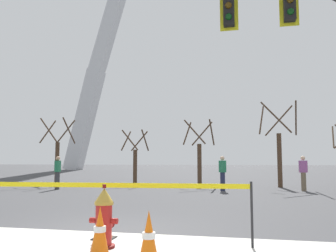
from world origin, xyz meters
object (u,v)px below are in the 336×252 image
fire_hydrant (104,218)px  traffic_cone_mid_sidewalk (149,240)px  traffic_cone_by_hydrant (105,218)px  pedestrian_walking_right (58,172)px  pedestrian_standing_center (223,173)px  monument_arch (225,8)px  traffic_cone_curb_edge (100,233)px  pedestrian_near_trees (303,173)px

fire_hydrant → traffic_cone_mid_sidewalk: 1.34m
traffic_cone_by_hydrant → pedestrian_walking_right: (-6.45, 9.78, 0.46)m
pedestrian_standing_center → pedestrian_walking_right: 7.88m
traffic_cone_by_hydrant → traffic_cone_mid_sidewalk: same height
monument_arch → traffic_cone_mid_sidewalk: bearing=-88.3°
traffic_cone_curb_edge → pedestrian_near_trees: bearing=70.1°
pedestrian_near_trees → traffic_cone_by_hydrant: bearing=-113.7°
fire_hydrant → monument_arch: monument_arch is taller
pedestrian_walking_right → pedestrian_standing_center: bearing=6.6°
pedestrian_near_trees → pedestrian_standing_center: bearing=-169.8°
traffic_cone_curb_edge → pedestrian_walking_right: bearing=122.0°
fire_hydrant → traffic_cone_curb_edge: fire_hydrant is taller
pedestrian_standing_center → pedestrian_near_trees: same height
fire_hydrant → pedestrian_walking_right: pedestrian_walking_right is taller
traffic_cone_mid_sidewalk → monument_arch: size_ratio=0.01×
traffic_cone_by_hydrant → pedestrian_near_trees: pedestrian_near_trees is taller
traffic_cone_by_hydrant → pedestrian_walking_right: size_ratio=0.46×
fire_hydrant → pedestrian_walking_right: bearing=122.8°
pedestrian_walking_right → fire_hydrant: bearing=-57.2°
traffic_cone_curb_edge → pedestrian_standing_center: size_ratio=0.46×
traffic_cone_by_hydrant → traffic_cone_mid_sidewalk: bearing=-50.9°
monument_arch → pedestrian_near_trees: size_ratio=34.89×
monument_arch → pedestrian_walking_right: monument_arch is taller
traffic_cone_by_hydrant → pedestrian_standing_center: pedestrian_standing_center is taller
fire_hydrant → traffic_cone_by_hydrant: fire_hydrant is taller
pedestrian_standing_center → pedestrian_near_trees: 3.67m
traffic_cone_by_hydrant → pedestrian_standing_center: bearing=82.7°
pedestrian_standing_center → pedestrian_walking_right: (-7.82, -0.90, 0.00)m
pedestrian_walking_right → pedestrian_near_trees: same height
traffic_cone_mid_sidewalk → traffic_cone_curb_edge: same height
pedestrian_near_trees → traffic_cone_curb_edge: bearing=-109.9°
pedestrian_walking_right → traffic_cone_mid_sidewalk: bearing=-55.8°
traffic_cone_curb_edge → pedestrian_standing_center: (0.93, 11.92, 0.46)m
pedestrian_near_trees → fire_hydrant: bearing=-111.7°
traffic_cone_mid_sidewalk → pedestrian_walking_right: size_ratio=0.46×
fire_hydrant → traffic_cone_by_hydrant: 0.66m
traffic_cone_curb_edge → pedestrian_near_trees: size_ratio=0.46×
traffic_cone_by_hydrant → fire_hydrant: bearing=-68.6°
traffic_cone_by_hydrant → traffic_cone_curb_edge: bearing=-70.5°
traffic_cone_by_hydrant → pedestrian_walking_right: pedestrian_walking_right is taller
traffic_cone_curb_edge → monument_arch: 52.64m
monument_arch → pedestrian_walking_right: 43.30m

